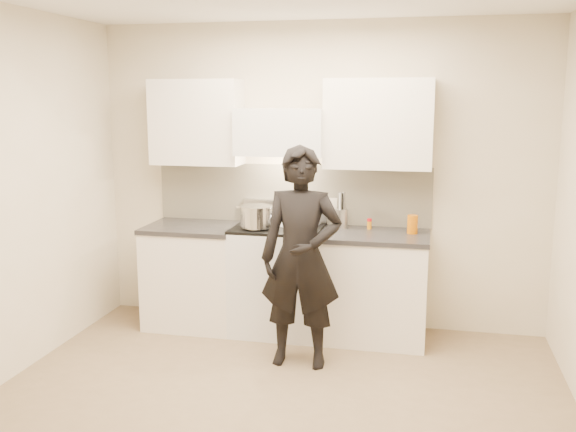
{
  "coord_description": "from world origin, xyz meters",
  "views": [
    {
      "loc": [
        0.95,
        -3.87,
        2.05
      ],
      "look_at": [
        -0.13,
        1.05,
        1.11
      ],
      "focal_mm": 40.0,
      "sensor_mm": 36.0,
      "label": 1
    }
  ],
  "objects_px": {
    "wok": "(304,213)",
    "stove": "(278,278)",
    "counter_right": "(373,286)",
    "utensil_crock": "(341,217)",
    "person": "(301,258)"
  },
  "relations": [
    {
      "from": "wok",
      "to": "stove",
      "type": "bearing_deg",
      "value": -144.09
    },
    {
      "from": "wok",
      "to": "person",
      "type": "xyz_separation_m",
      "value": [
        0.14,
        -0.81,
        -0.2
      ]
    },
    {
      "from": "stove",
      "to": "utensil_crock",
      "type": "bearing_deg",
      "value": 17.9
    },
    {
      "from": "counter_right",
      "to": "person",
      "type": "relative_size",
      "value": 0.54
    },
    {
      "from": "utensil_crock",
      "to": "person",
      "type": "bearing_deg",
      "value": -102.83
    },
    {
      "from": "person",
      "to": "counter_right",
      "type": "bearing_deg",
      "value": 51.7
    },
    {
      "from": "person",
      "to": "stove",
      "type": "bearing_deg",
      "value": 114.95
    },
    {
      "from": "stove",
      "to": "utensil_crock",
      "type": "relative_size",
      "value": 3.08
    },
    {
      "from": "wok",
      "to": "utensil_crock",
      "type": "relative_size",
      "value": 1.29
    },
    {
      "from": "stove",
      "to": "counter_right",
      "type": "height_order",
      "value": "stove"
    },
    {
      "from": "person",
      "to": "utensil_crock",
      "type": "bearing_deg",
      "value": 75.45
    },
    {
      "from": "utensil_crock",
      "to": "counter_right",
      "type": "bearing_deg",
      "value": -29.14
    },
    {
      "from": "stove",
      "to": "wok",
      "type": "relative_size",
      "value": 2.38
    },
    {
      "from": "wok",
      "to": "utensil_crock",
      "type": "xyz_separation_m",
      "value": [
        0.33,
        0.03,
        -0.03
      ]
    },
    {
      "from": "counter_right",
      "to": "utensil_crock",
      "type": "relative_size",
      "value": 2.95
    }
  ]
}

